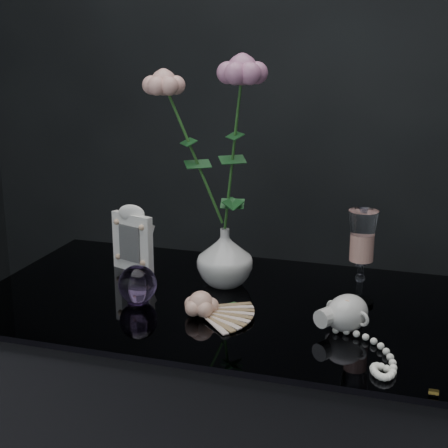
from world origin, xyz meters
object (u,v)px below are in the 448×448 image
(wine_glass, at_px, (361,258))
(picture_frame, at_px, (132,238))
(paperweight, at_px, (138,284))
(pearl_jar, at_px, (347,311))
(loose_rose, at_px, (201,304))
(vase, at_px, (225,257))

(wine_glass, xyz_separation_m, picture_frame, (-0.53, 0.05, -0.02))
(paperweight, height_order, pearl_jar, paperweight)
(picture_frame, relative_size, loose_rose, 1.05)
(vase, bearing_deg, paperweight, -132.67)
(paperweight, distance_m, loose_rose, 0.15)
(loose_rose, bearing_deg, vase, 68.82)
(wine_glass, height_order, loose_rose, wine_glass)
(wine_glass, distance_m, paperweight, 0.46)
(wine_glass, relative_size, loose_rose, 1.31)
(vase, relative_size, loose_rose, 0.85)
(wine_glass, bearing_deg, paperweight, -163.27)
(picture_frame, xyz_separation_m, paperweight, (0.09, -0.18, -0.04))
(vase, relative_size, pearl_jar, 0.50)
(wine_glass, distance_m, pearl_jar, 0.15)
(loose_rose, bearing_deg, picture_frame, 116.05)
(picture_frame, xyz_separation_m, loose_rose, (0.24, -0.21, -0.05))
(vase, height_order, paperweight, vase)
(wine_glass, bearing_deg, vase, 175.88)
(wine_glass, xyz_separation_m, loose_rose, (-0.29, -0.16, -0.07))
(wine_glass, bearing_deg, loose_rose, -151.37)
(vase, bearing_deg, wine_glass, -4.12)
(wine_glass, relative_size, paperweight, 2.46)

